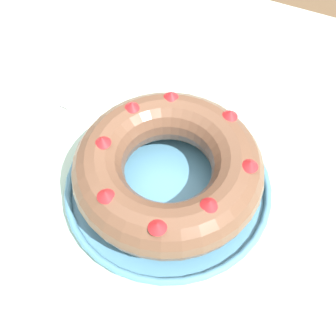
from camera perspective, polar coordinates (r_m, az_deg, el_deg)
ground_plane at (r=1.41m, az=-0.10°, el=-19.70°), size 8.00×8.00×0.00m
dining_table at (r=0.76m, az=-0.17°, el=-5.97°), size 1.31×1.25×0.78m
serving_dish at (r=0.68m, az=0.00°, el=-2.55°), size 0.35×0.35×0.02m
bundt_cake at (r=0.63m, az=0.00°, el=0.02°), size 0.31×0.31×0.09m
fork at (r=0.82m, az=-15.88°, el=7.13°), size 0.02×0.19×0.01m
serving_knife at (r=0.82m, az=-18.79°, el=6.45°), size 0.02×0.20×0.01m
cake_knife at (r=0.78m, az=-15.92°, el=4.19°), size 0.02×0.17×0.01m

